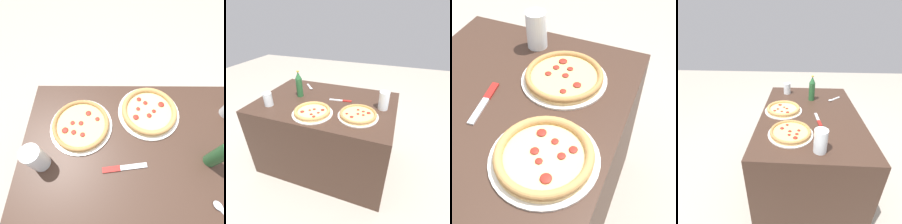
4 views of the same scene
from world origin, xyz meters
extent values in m
plane|color=#A89E8E|center=(0.00, 0.00, 0.00)|extent=(8.00, 8.00, 0.00)
cube|color=#3D281E|center=(0.00, 0.00, 0.35)|extent=(1.23, 0.83, 0.71)
cylinder|color=silver|center=(-0.02, -0.23, 0.71)|extent=(0.32, 0.32, 0.01)
cylinder|color=#DBB775|center=(-0.02, -0.23, 0.72)|extent=(0.29, 0.29, 0.01)
cylinder|color=#EACC7F|center=(-0.02, -0.23, 0.73)|extent=(0.25, 0.25, 0.00)
torus|color=tan|center=(-0.02, -0.23, 0.73)|extent=(0.29, 0.29, 0.03)
ellipsoid|color=maroon|center=(-0.01, -0.20, 0.73)|extent=(0.03, 0.03, 0.01)
ellipsoid|color=maroon|center=(0.00, -0.28, 0.73)|extent=(0.02, 0.02, 0.01)
ellipsoid|color=maroon|center=(-0.08, -0.27, 0.73)|extent=(0.03, 0.03, 0.01)
ellipsoid|color=maroon|center=(0.06, -0.19, 0.73)|extent=(0.03, 0.03, 0.01)
ellipsoid|color=maroon|center=(0.04, -0.24, 0.73)|extent=(0.02, 0.02, 0.01)
ellipsoid|color=maroon|center=(-0.04, -0.23, 0.73)|extent=(0.02, 0.02, 0.00)
ellipsoid|color=maroon|center=(0.03, -0.30, 0.73)|extent=(0.03, 0.03, 0.01)
cylinder|color=silver|center=(0.34, -0.15, 0.71)|extent=(0.32, 0.32, 0.01)
cylinder|color=tan|center=(0.34, -0.15, 0.72)|extent=(0.28, 0.28, 0.01)
cylinder|color=#E5C170|center=(0.34, -0.15, 0.73)|extent=(0.25, 0.25, 0.00)
torus|color=#AD7A42|center=(0.34, -0.15, 0.73)|extent=(0.29, 0.29, 0.02)
ellipsoid|color=maroon|center=(0.41, -0.11, 0.73)|extent=(0.03, 0.03, 0.01)
ellipsoid|color=maroon|center=(0.34, -0.15, 0.73)|extent=(0.02, 0.02, 0.01)
ellipsoid|color=maroon|center=(0.37, -0.10, 0.73)|extent=(0.03, 0.03, 0.01)
ellipsoid|color=maroon|center=(0.38, -0.16, 0.73)|extent=(0.02, 0.02, 0.01)
ellipsoid|color=maroon|center=(0.25, -0.18, 0.73)|extent=(0.02, 0.02, 0.01)
ellipsoid|color=maroon|center=(0.32, -0.09, 0.73)|extent=(0.02, 0.02, 0.01)
ellipsoid|color=maroon|center=(0.30, -0.21, 0.73)|extent=(0.03, 0.03, 0.01)
cylinder|color=white|center=(0.50, 0.04, 0.78)|extent=(0.08, 0.08, 0.15)
cylinder|color=black|center=(0.50, 0.04, 0.75)|extent=(0.07, 0.07, 0.08)
cylinder|color=white|center=(-0.43, -0.23, 0.76)|extent=(0.07, 0.07, 0.11)
cylinder|color=orange|center=(-0.43, -0.23, 0.75)|extent=(0.06, 0.06, 0.08)
cylinder|color=#286033|center=(-0.27, 0.02, 0.79)|extent=(0.06, 0.06, 0.18)
cone|color=#286033|center=(-0.27, 0.02, 0.91)|extent=(0.06, 0.06, 0.06)
cylinder|color=gold|center=(-0.27, 0.02, 0.95)|extent=(0.02, 0.02, 0.01)
cube|color=maroon|center=(0.18, 0.07, 0.71)|extent=(0.08, 0.04, 0.01)
cube|color=silver|center=(0.08, 0.05, 0.71)|extent=(0.12, 0.04, 0.01)
cube|color=silver|center=(-0.31, 0.27, 0.71)|extent=(0.11, 0.11, 0.01)
ellipsoid|color=silver|center=(-0.25, 0.21, 0.71)|extent=(0.05, 0.05, 0.01)
camera|label=1|loc=(0.18, 0.24, 1.52)|focal=28.00mm
camera|label=2|loc=(0.58, -1.28, 1.42)|focal=28.00mm
camera|label=3|loc=(-0.48, -0.48, 1.45)|focal=50.00mm
camera|label=4|loc=(1.34, -0.09, 1.41)|focal=28.00mm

